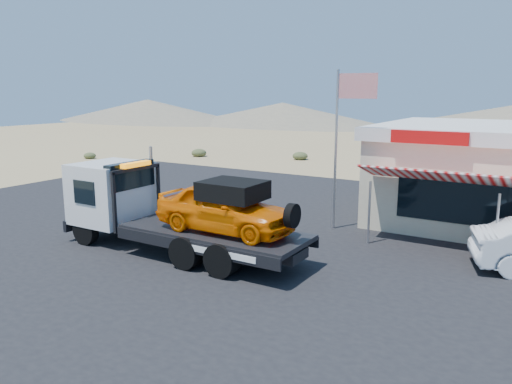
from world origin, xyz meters
TOP-DOWN VIEW (x-y plane):
  - ground at (0.00, 0.00)m, footprint 120.00×120.00m
  - asphalt_lot at (2.00, 3.00)m, footprint 32.00×24.00m
  - tow_truck at (1.41, -0.93)m, footprint 8.59×2.55m
  - flagpole at (4.93, 4.50)m, footprint 1.55×0.10m
  - desert_scrub at (-13.31, 10.31)m, footprint 25.23×29.77m
  - distant_hills at (-9.77, 55.14)m, footprint 126.00×48.00m

SIDE VIEW (x-z plane):
  - ground at x=0.00m, z-range 0.00..0.00m
  - asphalt_lot at x=2.00m, z-range 0.00..0.02m
  - desert_scrub at x=-13.31m, z-range -0.04..0.62m
  - tow_truck at x=1.41m, z-range 0.11..2.98m
  - distant_hills at x=-9.77m, z-range -0.21..3.99m
  - flagpole at x=4.93m, z-range 0.76..6.76m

